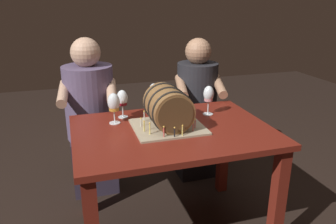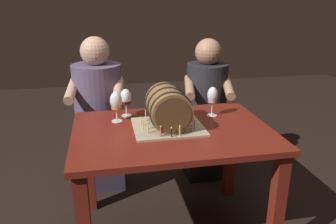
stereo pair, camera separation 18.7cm
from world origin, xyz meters
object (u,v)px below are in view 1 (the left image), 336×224
wine_glass_rose (209,95)px  wine_glass_red (122,99)px  wine_glass_white (154,92)px  barrel_cake (168,109)px  wine_glass_amber (114,104)px  person_seated_right (196,114)px  dining_table (173,147)px  person_seated_left (91,121)px

wine_glass_rose → wine_glass_red: (-0.56, 0.11, -0.01)m
wine_glass_white → barrel_cake: bearing=-90.4°
wine_glass_amber → person_seated_right: 0.96m
person_seated_right → wine_glass_red: bearing=-149.2°
dining_table → person_seated_left: bearing=122.0°
dining_table → person_seated_right: 0.82m
person_seated_left → person_seated_right: person_seated_left is taller
wine_glass_white → person_seated_right: size_ratio=0.16×
wine_glass_rose → person_seated_right: bearing=76.0°
dining_table → person_seated_left: 0.82m
wine_glass_white → person_seated_right: bearing=36.1°
person_seated_left → wine_glass_rose: bearing=-35.0°
wine_glass_rose → wine_glass_amber: 0.62m
person_seated_right → wine_glass_rose: bearing=-104.0°
wine_glass_red → person_seated_left: 0.53m
barrel_cake → wine_glass_amber: barrel_cake is taller
barrel_cake → person_seated_left: size_ratio=0.34×
barrel_cake → wine_glass_rose: size_ratio=2.11×
person_seated_left → wine_glass_red: bearing=-65.7°
wine_glass_red → person_seated_left: person_seated_left is taller
dining_table → person_seated_right: bearing=58.1°
wine_glass_amber → person_seated_left: size_ratio=0.16×
wine_glass_amber → person_seated_right: person_seated_right is taller
wine_glass_white → wine_glass_amber: wine_glass_amber is taller
barrel_cake → person_seated_right: person_seated_right is taller
barrel_cake → wine_glass_white: (0.00, 0.34, 0.01)m
wine_glass_amber → person_seated_left: bearing=103.1°
dining_table → wine_glass_amber: bearing=148.4°
wine_glass_white → dining_table: bearing=-87.1°
dining_table → wine_glass_rose: wine_glass_rose is taller
wine_glass_amber → wine_glass_red: bearing=53.7°
wine_glass_rose → wine_glass_red: 0.57m
wine_glass_white → wine_glass_amber: 0.34m
wine_glass_rose → wine_glass_amber: (-0.62, 0.02, -0.01)m
wine_glass_red → wine_glass_rose: bearing=-11.2°
wine_glass_white → wine_glass_amber: bearing=-150.3°
wine_glass_amber → person_seated_right: size_ratio=0.17×
dining_table → wine_glass_white: bearing=92.9°
barrel_cake → wine_glass_red: size_ratio=2.26×
person_seated_right → barrel_cake: bearing=-124.2°
dining_table → wine_glass_rose: 0.44m
wine_glass_red → wine_glass_amber: bearing=-126.3°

